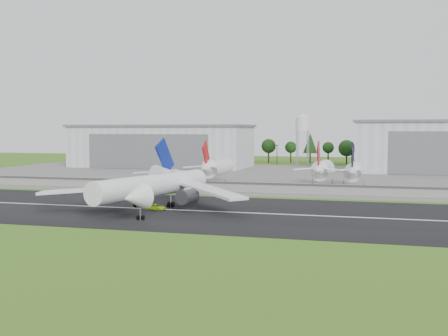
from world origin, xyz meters
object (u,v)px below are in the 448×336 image
(ground_vehicle, at_px, (156,207))
(main_airliner, at_px, (152,191))
(parked_jet_red_b, at_px, (322,170))
(parked_jet_red_a, at_px, (215,168))
(parked_jet_navy, at_px, (354,171))

(ground_vehicle, bearing_deg, main_airliner, 72.47)
(main_airliner, height_order, parked_jet_red_b, main_airliner)
(parked_jet_red_a, height_order, parked_jet_navy, parked_jet_red_a)
(ground_vehicle, bearing_deg, parked_jet_red_a, 19.98)
(parked_jet_red_b, bearing_deg, parked_jet_red_a, -180.00)
(parked_jet_red_b, bearing_deg, ground_vehicle, -117.42)
(ground_vehicle, relative_size, parked_jet_red_b, 0.17)
(main_airliner, distance_m, parked_jet_red_b, 76.57)
(parked_jet_red_a, bearing_deg, parked_jet_navy, -0.04)
(ground_vehicle, bearing_deg, parked_jet_red_b, -11.07)
(ground_vehicle, xyz_separation_m, parked_jet_red_a, (-4.33, 68.13, 5.53))
(parked_jet_red_a, bearing_deg, parked_jet_red_b, 0.00)
(main_airliner, xyz_separation_m, parked_jet_red_b, (37.01, 67.02, 1.52))
(main_airliner, xyz_separation_m, parked_jet_navy, (48.07, 66.98, 1.25))
(parked_jet_navy, bearing_deg, main_airliner, -125.67)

